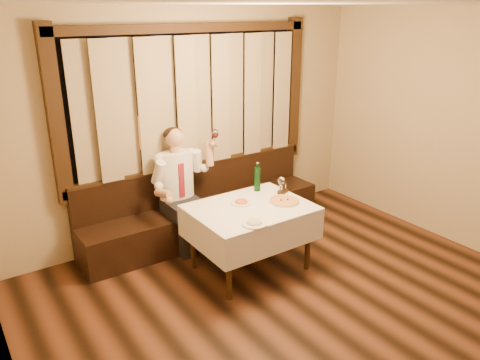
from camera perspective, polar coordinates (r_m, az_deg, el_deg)
room at (r=4.25m, az=7.06°, el=2.74°), size 5.01×6.01×2.81m
banquette at (r=6.01m, az=-4.43°, el=-3.92°), size 3.20×0.61×0.94m
dining_table at (r=5.08m, az=1.27°, el=-4.34°), size 1.27×0.97×0.76m
pizza at (r=5.17m, az=5.41°, el=-2.55°), size 0.34×0.34×0.04m
pasta_red at (r=5.11m, az=0.16°, el=-2.53°), size 0.23×0.23×0.08m
pasta_cream at (r=4.62m, az=1.74°, el=-5.03°), size 0.26×0.26×0.09m
green_bottle at (r=5.43m, az=2.13°, el=0.16°), size 0.08×0.08×0.34m
table_wine_glass at (r=5.34m, az=5.03°, el=-0.17°), size 0.08×0.08×0.21m
cruet_caddy at (r=5.40m, az=5.23°, el=-1.14°), size 0.14×0.10×0.14m
seated_man at (r=5.58m, az=-7.34°, el=-0.05°), size 0.82×0.61×1.47m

